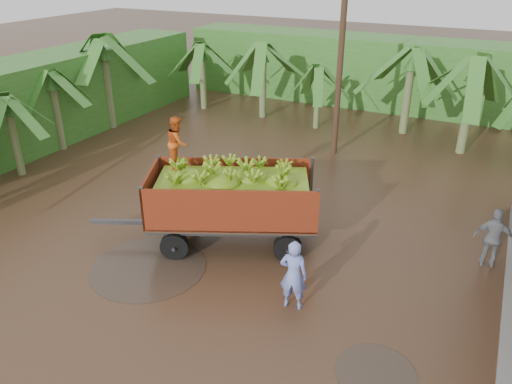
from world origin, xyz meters
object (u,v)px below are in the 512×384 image
utility_pole (340,60)px  banana_trailer (232,197)px  man_blue (293,275)px  man_grey (493,238)px

utility_pole → banana_trailer: bearing=-92.7°
man_blue → utility_pole: 10.77m
utility_pole → man_grey: bearing=-43.6°
banana_trailer → man_blue: banana_trailer is taller
man_grey → utility_pole: (-6.42, 6.10, 3.04)m
man_grey → utility_pole: utility_pole is taller
banana_trailer → utility_pole: utility_pole is taller
banana_trailer → man_grey: size_ratio=3.77×
man_blue → man_grey: 5.68m
man_blue → utility_pole: utility_pole is taller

